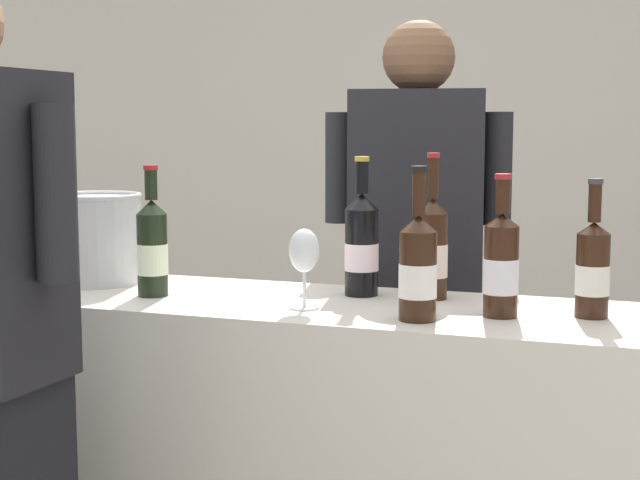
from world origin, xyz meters
name	(u,v)px	position (x,y,z in m)	size (l,w,h in m)	color
wall_back	(458,119)	(0.00, 2.60, 1.40)	(8.00, 0.10, 2.80)	beige
counter	(248,480)	(0.00, 0.00, 0.47)	(1.97, 0.51, 0.94)	beige
wine_bottle_0	(362,244)	(0.26, 0.12, 1.07)	(0.08, 0.08, 0.35)	black
wine_bottle_1	(593,269)	(0.82, 0.03, 1.05)	(0.07, 0.07, 0.31)	black
wine_bottle_2	(418,268)	(0.46, -0.13, 1.06)	(0.08, 0.08, 0.34)	black
wine_bottle_3	(501,264)	(0.63, -0.03, 1.06)	(0.08, 0.08, 0.32)	black
wine_bottle_5	(152,248)	(-0.23, -0.06, 1.06)	(0.08, 0.08, 0.32)	black
wine_bottle_6	(432,248)	(0.44, 0.13, 1.07)	(0.08, 0.08, 0.36)	black
wine_glass	(304,254)	(0.19, -0.09, 1.07)	(0.07, 0.07, 0.19)	silver
ice_bucket	(96,238)	(-0.47, 0.07, 1.06)	(0.25, 0.25, 0.24)	silver
person_server	(416,311)	(0.29, 0.58, 0.82)	(0.53, 0.30, 1.66)	black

